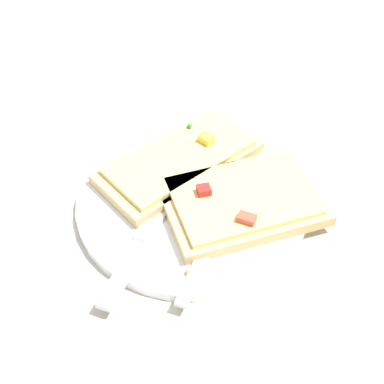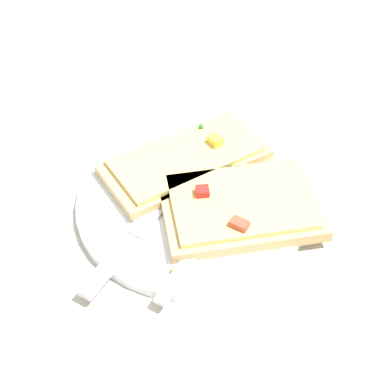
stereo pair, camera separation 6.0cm
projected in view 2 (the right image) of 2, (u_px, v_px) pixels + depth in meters
ground_plane at (192, 205)px, 0.62m from camera, size 4.00×4.00×0.00m
plate at (192, 202)px, 0.62m from camera, size 0.27×0.27×0.01m
fork at (215, 221)px, 0.58m from camera, size 0.21×0.10×0.01m
knife at (138, 232)px, 0.57m from camera, size 0.21×0.11×0.01m
pizza_slice_main at (186, 160)px, 0.64m from camera, size 0.20×0.21×0.03m
pizza_slice_corner at (240, 206)px, 0.59m from camera, size 0.16×0.20×0.03m
crumb_scatter at (204, 212)px, 0.59m from camera, size 0.17×0.12×0.01m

